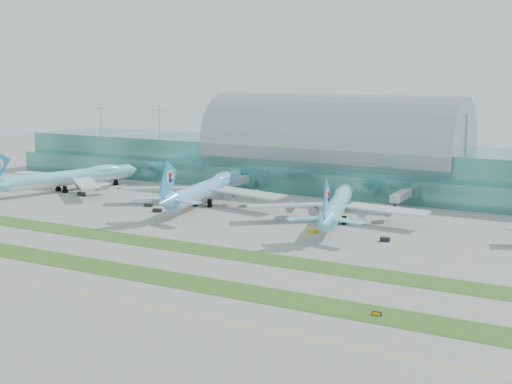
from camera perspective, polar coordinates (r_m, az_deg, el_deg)
The scene contains 17 objects.
ground at distance 222.77m, azimuth -6.91°, elevation -4.38°, with size 700.00×700.00×0.00m, color gray.
terminal at distance 331.37m, azimuth 6.22°, elevation 2.78°, with size 340.00×69.10×36.00m.
grass_strip_near at distance 201.59m, azimuth -11.60°, elevation -6.02°, with size 420.00×12.00×0.08m, color #2D591E.
grass_strip_far at distance 224.33m, azimuth -6.61°, elevation -4.27°, with size 420.00×12.00×0.08m, color #2D591E.
taxiline_a at distance 187.57m, azimuth -15.60°, elevation -7.39°, with size 420.00×0.35×0.01m, color yellow.
taxiline_b at distance 211.98m, azimuth -9.13°, elevation -5.17°, with size 420.00×0.35×0.01m, color yellow.
taxiline_c at distance 237.13m, azimuth -4.35°, elevation -3.47°, with size 420.00×0.35×0.01m, color yellow.
taxiline_d at distance 255.31m, azimuth -1.64°, elevation -2.49°, with size 420.00×0.35×0.01m, color yellow.
airliner_a at distance 332.19m, azimuth -14.66°, elevation 1.21°, with size 65.02×75.44×21.30m.
airliner_b at distance 289.59m, azimuth -3.98°, elevation 0.34°, with size 70.37×80.79×22.34m.
airliner_c at distance 258.18m, azimuth 6.53°, elevation -0.98°, with size 63.22×73.21×20.56m.
gse_b at distance 318.91m, azimuth -13.80°, elevation -0.15°, with size 3.88×1.95×1.63m, color black.
gse_c at distance 288.43m, azimuth -8.58°, elevation -1.04°, with size 3.31×1.41×1.26m, color black.
gse_d at distance 277.10m, azimuth -7.90°, elevation -1.46°, with size 3.49×1.66×1.37m, color black.
gse_e at distance 240.47m, azimuth 4.56°, elevation -3.14°, with size 2.91×1.81×1.24m, color gold.
gse_f at distance 231.71m, azimuth 10.29°, elevation -3.75°, with size 3.11×1.85×1.34m, color black.
taxiway_sign_east at distance 163.39m, azimuth 9.64°, elevation -9.56°, with size 2.30×0.41×0.97m.
Camera 1 is at (127.51, -174.45, 54.18)m, focal length 50.00 mm.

